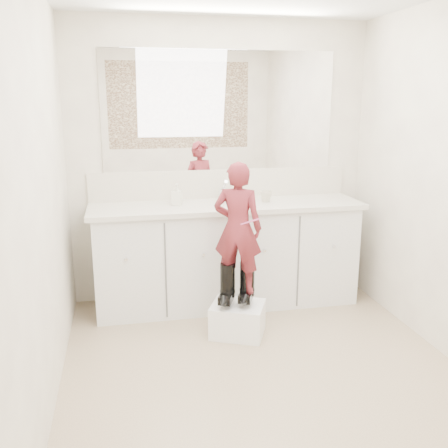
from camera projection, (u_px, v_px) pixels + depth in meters
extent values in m
plane|color=#8D715C|center=(266.00, 375.00, 3.23)|extent=(3.00, 3.00, 0.00)
plane|color=beige|center=(220.00, 162.00, 4.36)|extent=(2.60, 0.00, 2.60)
plane|color=beige|center=(414.00, 282.00, 1.52)|extent=(2.60, 0.00, 2.60)
plane|color=beige|center=(39.00, 202.00, 2.68)|extent=(0.00, 3.00, 3.00)
cube|color=silver|center=(227.00, 256.00, 4.29)|extent=(2.20, 0.55, 0.85)
cube|color=beige|center=(227.00, 206.00, 4.17)|extent=(2.28, 0.58, 0.04)
cube|color=beige|center=(221.00, 184.00, 4.40)|extent=(2.28, 0.03, 0.25)
cube|color=white|center=(220.00, 111.00, 4.25)|extent=(2.00, 0.02, 1.00)
cube|color=#472819|center=(427.00, 132.00, 1.42)|extent=(2.00, 0.01, 1.20)
cylinder|color=silver|center=(223.00, 194.00, 4.31)|extent=(0.08, 0.08, 0.10)
imported|color=#C0B799|center=(266.00, 196.00, 4.24)|extent=(0.11, 0.11, 0.09)
imported|color=silver|center=(177.00, 194.00, 4.11)|extent=(0.10, 0.10, 0.17)
cube|color=white|center=(238.00, 319.00, 3.77)|extent=(0.48, 0.45, 0.24)
imported|color=#AC3540|center=(238.00, 228.00, 3.62)|extent=(0.42, 0.36, 0.97)
cylinder|color=#CB4F89|center=(250.00, 222.00, 3.54)|extent=(0.13, 0.07, 0.06)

